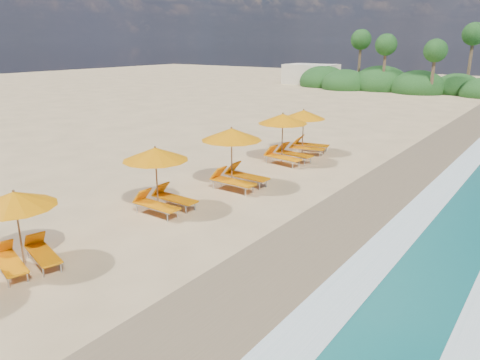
{
  "coord_description": "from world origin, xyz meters",
  "views": [
    {
      "loc": [
        9.34,
        -12.92,
        6.09
      ],
      "look_at": [
        0.0,
        0.0,
        1.2
      ],
      "focal_mm": 34.16,
      "sensor_mm": 36.0,
      "label": 1
    }
  ],
  "objects": [
    {
      "name": "surf_foam",
      "position": [
        6.7,
        0.0,
        0.03
      ],
      "size": [
        4.0,
        160.0,
        0.01
      ],
      "color": "white",
      "rests_on": "ground"
    },
    {
      "name": "station_2",
      "position": [
        -2.4,
        -1.68,
        1.37
      ],
      "size": [
        2.63,
        2.42,
        2.45
      ],
      "rotation": [
        0.0,
        0.0,
        -0.0
      ],
      "color": "olive",
      "rests_on": "ground"
    },
    {
      "name": "station_1",
      "position": [
        -2.28,
        -7.11,
        1.26
      ],
      "size": [
        2.79,
        2.7,
        2.25
      ],
      "rotation": [
        0.0,
        0.0,
        -0.26
      ],
      "color": "olive",
      "rests_on": "ground"
    },
    {
      "name": "station_4",
      "position": [
        -2.24,
        7.07,
        1.45
      ],
      "size": [
        3.01,
        2.85,
        2.6
      ],
      "rotation": [
        0.0,
        0.0,
        -0.12
      ],
      "color": "olive",
      "rests_on": "ground"
    },
    {
      "name": "wet_sand",
      "position": [
        4.0,
        0.0,
        0.01
      ],
      "size": [
        4.0,
        160.0,
        0.01
      ],
      "primitive_type": "cube",
      "color": "#806A4C",
      "rests_on": "ground"
    },
    {
      "name": "station_3",
      "position": [
        -1.84,
        2.22,
        1.47
      ],
      "size": [
        2.84,
        2.62,
        2.63
      ],
      "rotation": [
        0.0,
        0.0,
        -0.01
      ],
      "color": "olive",
      "rests_on": "ground"
    },
    {
      "name": "station_5",
      "position": [
        -2.39,
        9.63,
        1.39
      ],
      "size": [
        3.01,
        2.89,
        2.47
      ],
      "rotation": [
        0.0,
        0.0,
        0.21
      ],
      "color": "olive",
      "rests_on": "ground"
    },
    {
      "name": "ground",
      "position": [
        0.0,
        0.0,
        0.0
      ],
      "size": [
        160.0,
        160.0,
        0.0
      ],
      "primitive_type": "plane",
      "color": "tan",
      "rests_on": "ground"
    },
    {
      "name": "beach_building",
      "position": [
        -22.0,
        48.0,
        1.4
      ],
      "size": [
        7.0,
        5.0,
        2.8
      ],
      "primitive_type": "cube",
      "color": "beige",
      "rests_on": "ground"
    },
    {
      "name": "treeline",
      "position": [
        -9.94,
        45.51,
        1.0
      ],
      "size": [
        25.8,
        8.8,
        9.74
      ],
      "color": "#163D14",
      "rests_on": "ground"
    }
  ]
}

